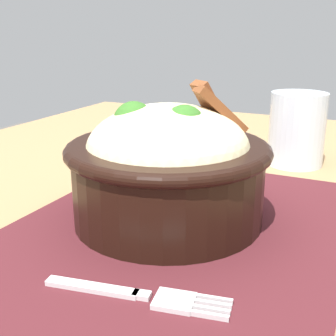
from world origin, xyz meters
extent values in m
cube|color=#99754C|center=(0.00, 0.00, 0.71)|extent=(1.28, 0.95, 0.03)
cylinder|color=olive|center=(-0.58, -0.41, 0.35)|extent=(0.04, 0.04, 0.69)
cube|color=#47191E|center=(-0.02, -0.02, 0.73)|extent=(0.45, 0.29, 0.00)
cylinder|color=black|center=(-0.07, -0.04, 0.76)|extent=(0.17, 0.17, 0.07)
torus|color=black|center=(-0.07, -0.04, 0.79)|extent=(0.18, 0.18, 0.01)
ellipsoid|color=beige|center=(-0.07, -0.04, 0.79)|extent=(0.17, 0.17, 0.08)
sphere|color=#336723|center=(-0.06, -0.02, 0.82)|extent=(0.04, 0.04, 0.04)
sphere|color=#336723|center=(-0.06, -0.07, 0.82)|extent=(0.04, 0.04, 0.04)
sphere|color=#336723|center=(-0.08, -0.03, 0.82)|extent=(0.03, 0.03, 0.03)
cylinder|color=orange|center=(-0.07, -0.06, 0.81)|extent=(0.02, 0.03, 0.01)
cube|color=brown|center=(-0.10, 0.00, 0.83)|extent=(0.05, 0.05, 0.04)
cube|color=brown|center=(-0.11, -0.01, 0.83)|extent=(0.04, 0.04, 0.05)
cube|color=silver|center=(0.06, -0.04, 0.73)|extent=(0.02, 0.07, 0.00)
cube|color=silver|center=(0.05, 0.00, 0.73)|extent=(0.01, 0.01, 0.00)
cube|color=silver|center=(0.05, 0.02, 0.73)|extent=(0.03, 0.03, 0.00)
cube|color=silver|center=(0.05, 0.05, 0.73)|extent=(0.01, 0.02, 0.00)
cube|color=silver|center=(0.05, 0.05, 0.73)|extent=(0.01, 0.02, 0.00)
cube|color=silver|center=(0.04, 0.05, 0.73)|extent=(0.01, 0.02, 0.00)
cube|color=silver|center=(0.03, 0.05, 0.73)|extent=(0.01, 0.02, 0.00)
cylinder|color=silver|center=(-0.31, 0.04, 0.77)|extent=(0.07, 0.07, 0.09)
cylinder|color=silver|center=(-0.31, 0.04, 0.74)|extent=(0.06, 0.06, 0.04)
camera|label=1|loc=(0.27, 0.12, 0.90)|focal=47.53mm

